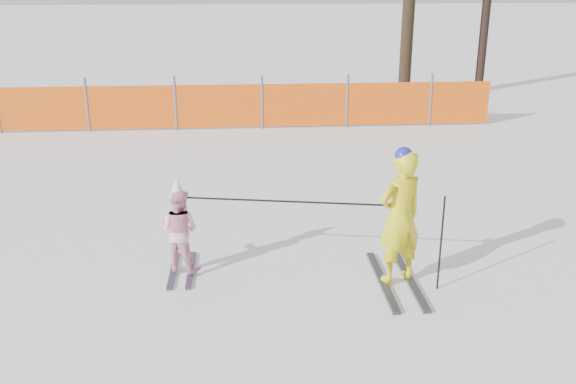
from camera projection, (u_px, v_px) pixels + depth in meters
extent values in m
plane|color=white|center=(291.00, 284.00, 7.74)|extent=(120.00, 120.00, 0.00)
cube|color=black|center=(382.00, 281.00, 7.76)|extent=(0.09, 1.54, 0.04)
cube|color=black|center=(410.00, 280.00, 7.79)|extent=(0.09, 1.54, 0.04)
imported|color=yellow|center=(400.00, 217.00, 7.50)|extent=(0.70, 0.60, 1.62)
sphere|color=#1C239B|center=(404.00, 156.00, 7.25)|extent=(0.21, 0.21, 0.21)
cube|color=black|center=(173.00, 270.00, 8.04)|extent=(0.09, 1.02, 0.03)
cube|color=black|center=(191.00, 270.00, 8.06)|extent=(0.09, 1.02, 0.03)
imported|color=#FFA6C2|center=(180.00, 230.00, 7.87)|extent=(0.64, 0.58, 1.06)
cone|color=white|center=(177.00, 187.00, 7.68)|extent=(0.19, 0.19, 0.24)
cylinder|color=black|center=(441.00, 244.00, 7.43)|extent=(0.02, 0.02, 1.17)
cylinder|color=black|center=(287.00, 201.00, 7.59)|extent=(2.37, 0.46, 0.02)
cylinder|color=#595960|center=(87.00, 105.00, 14.64)|extent=(0.06, 0.06, 1.25)
cylinder|color=#595960|center=(176.00, 104.00, 14.77)|extent=(0.06, 0.06, 1.25)
cylinder|color=#595960|center=(262.00, 102.00, 14.91)|extent=(0.06, 0.06, 1.25)
cylinder|color=#595960|center=(347.00, 101.00, 15.05)|extent=(0.06, 0.06, 1.25)
cylinder|color=#595960|center=(431.00, 100.00, 15.19)|extent=(0.06, 0.06, 1.25)
cube|color=#E6540C|center=(119.00, 108.00, 14.71)|extent=(17.41, 0.03, 1.00)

